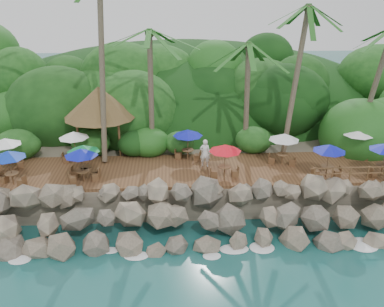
{
  "coord_description": "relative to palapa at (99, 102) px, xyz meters",
  "views": [
    {
      "loc": [
        -1.31,
        -18.47,
        13.55
      ],
      "look_at": [
        0.0,
        6.0,
        3.4
      ],
      "focal_mm": 38.81,
      "sensor_mm": 36.0,
      "label": 1
    }
  ],
  "objects": [
    {
      "name": "seawall",
      "position": [
        6.28,
        -7.99,
        -4.64
      ],
      "size": [
        29.0,
        4.0,
        2.3
      ],
      "primitive_type": null,
      "color": "gray",
      "rests_on": "ground"
    },
    {
      "name": "palms",
      "position": [
        6.57,
        -1.25,
        6.25
      ],
      "size": [
        32.12,
        6.59,
        13.52
      ],
      "color": "brown",
      "rests_on": "ground"
    },
    {
      "name": "waiter",
      "position": [
        7.15,
        -3.59,
        -2.55
      ],
      "size": [
        0.76,
        0.58,
        1.89
      ],
      "primitive_type": "imported",
      "rotation": [
        0.0,
        0.0,
        2.94
      ],
      "color": "white",
      "rests_on": "terrace"
    },
    {
      "name": "palapa",
      "position": [
        0.0,
        0.0,
        0.0
      ],
      "size": [
        5.09,
        5.09,
        4.6
      ],
      "color": "brown",
      "rests_on": "ground"
    },
    {
      "name": "jungle_foliage",
      "position": [
        6.28,
        5.01,
        -5.79
      ],
      "size": [
        44.0,
        16.0,
        12.0
      ],
      "primitive_type": null,
      "color": "#143811",
      "rests_on": "ground"
    },
    {
      "name": "ground",
      "position": [
        6.28,
        -9.99,
        -5.79
      ],
      "size": [
        140.0,
        140.0,
        0.0
      ],
      "primitive_type": "plane",
      "color": "#19514F",
      "rests_on": "ground"
    },
    {
      "name": "jungle_hill",
      "position": [
        6.28,
        13.51,
        -5.79
      ],
      "size": [
        44.8,
        28.0,
        15.4
      ],
      "primitive_type": "ellipsoid",
      "color": "#143811",
      "rests_on": "ground"
    },
    {
      "name": "foam_line",
      "position": [
        6.28,
        -9.69,
        -5.76
      ],
      "size": [
        25.2,
        0.8,
        0.06
      ],
      "color": "white",
      "rests_on": "ground"
    },
    {
      "name": "terrace",
      "position": [
        6.28,
        -3.99,
        -3.59
      ],
      "size": [
        26.0,
        5.0,
        0.2
      ],
      "primitive_type": "cube",
      "color": "brown",
      "rests_on": "land_base"
    },
    {
      "name": "railing",
      "position": [
        16.84,
        -6.34,
        -2.88
      ],
      "size": [
        7.2,
        0.1,
        1.0
      ],
      "color": "brown",
      "rests_on": "terrace"
    },
    {
      "name": "land_base",
      "position": [
        6.28,
        6.01,
        -4.74
      ],
      "size": [
        32.0,
        25.2,
        2.1
      ],
      "primitive_type": "cube",
      "color": "gray",
      "rests_on": "ground"
    },
    {
      "name": "dining_clusters",
      "position": [
        5.87,
        -4.27,
        -1.69
      ],
      "size": [
        25.6,
        5.2,
        2.17
      ],
      "color": "brown",
      "rests_on": "terrace"
    }
  ]
}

